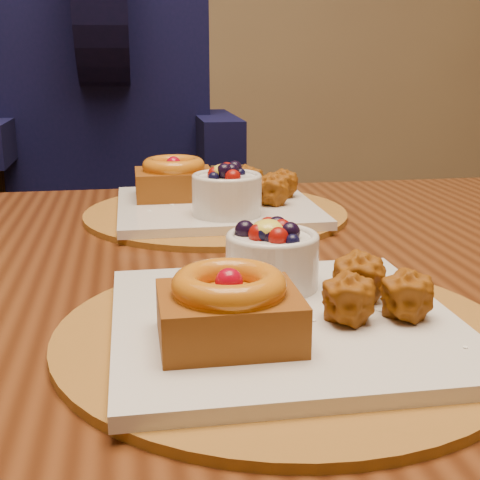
% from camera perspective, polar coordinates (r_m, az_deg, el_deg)
% --- Properties ---
extents(dining_table, '(1.60, 0.90, 0.76)m').
position_cam_1_polar(dining_table, '(0.79, 0.05, -7.07)').
color(dining_table, '#3B1A0A').
rests_on(dining_table, ground).
extents(place_setting_near, '(0.38, 0.38, 0.08)m').
position_cam_1_polar(place_setting_near, '(0.56, 3.45, -5.94)').
color(place_setting_near, brown).
rests_on(place_setting_near, dining_table).
extents(place_setting_far, '(0.38, 0.38, 0.09)m').
position_cam_1_polar(place_setting_far, '(0.96, -2.23, 3.52)').
color(place_setting_far, brown).
rests_on(place_setting_far, dining_table).
extents(chair_far, '(0.58, 0.58, 0.99)m').
position_cam_1_polar(chair_far, '(1.59, -11.09, -0.63)').
color(chair_far, black).
rests_on(chair_far, ground).
extents(diner, '(0.54, 0.52, 0.89)m').
position_cam_1_polar(diner, '(1.56, -11.36, 13.97)').
color(diner, black).
rests_on(diner, ground).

